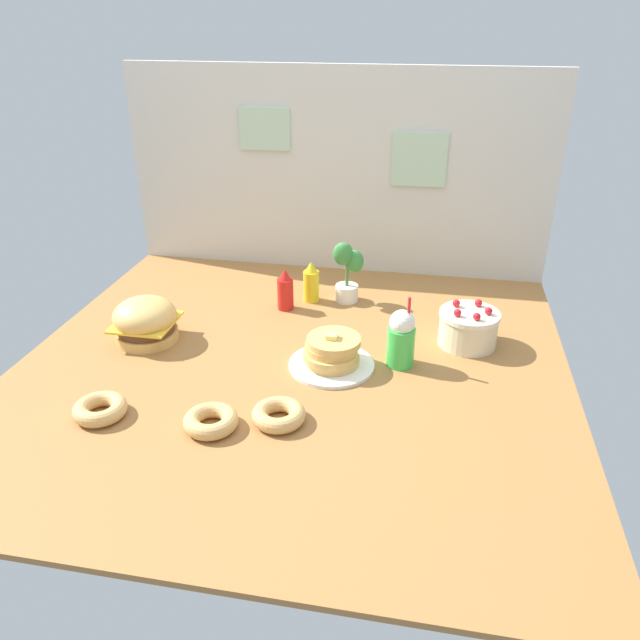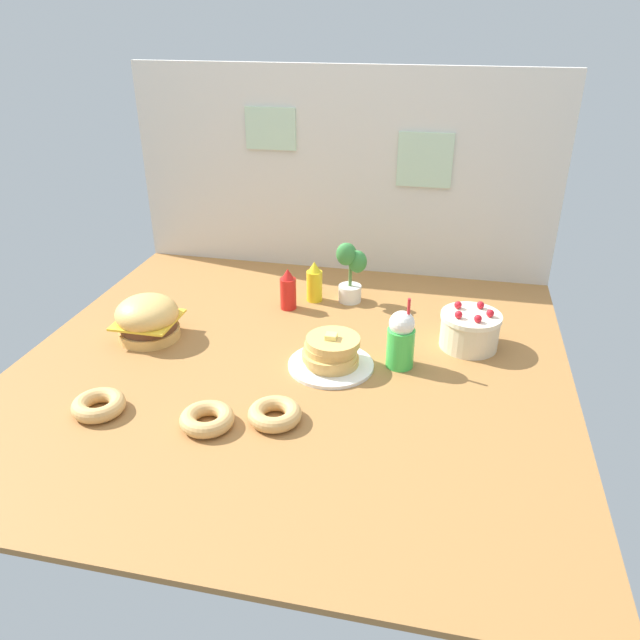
{
  "view_description": "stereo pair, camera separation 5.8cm",
  "coord_description": "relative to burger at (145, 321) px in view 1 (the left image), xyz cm",
  "views": [
    {
      "loc": [
        45.03,
        -183.14,
        114.19
      ],
      "look_at": [
        8.57,
        9.9,
        14.08
      ],
      "focal_mm": 34.54,
      "sensor_mm": 36.0,
      "label": 1
    },
    {
      "loc": [
        50.72,
        -181.98,
        114.19
      ],
      "look_at": [
        8.57,
        9.9,
        14.08
      ],
      "focal_mm": 34.54,
      "sensor_mm": 36.0,
      "label": 2
    }
  ],
  "objects": [
    {
      "name": "mustard_bottle",
      "position": [
        54.68,
        46.75,
        0.16
      ],
      "size": [
        6.82,
        6.82,
        17.94
      ],
      "color": "yellow",
      "rests_on": "ground_plane"
    },
    {
      "name": "ground_plane",
      "position": [
        58.51,
        -8.36,
        -9.15
      ],
      "size": [
        195.02,
        190.9,
        2.0
      ],
      "primitive_type": "cube",
      "color": "#9E6B38"
    },
    {
      "name": "back_wall",
      "position": [
        58.66,
        86.54,
        38.59
      ],
      "size": [
        195.02,
        4.2,
        92.93
      ],
      "color": "beige",
      "rests_on": "ground_plane"
    },
    {
      "name": "donut_vanilla",
      "position": [
        62.27,
        -41.56,
        -5.48
      ],
      "size": [
        16.68,
        16.68,
        5.02
      ],
      "color": "tan",
      "rests_on": "ground_plane"
    },
    {
      "name": "potted_plant",
      "position": [
        69.7,
        49.2,
        6.47
      ],
      "size": [
        13.0,
        10.51,
        27.36
      ],
      "color": "white",
      "rests_on": "ground_plane"
    },
    {
      "name": "ketchup_bottle",
      "position": [
        45.65,
        36.7,
        0.16
      ],
      "size": [
        6.82,
        6.82,
        17.94
      ],
      "color": "red",
      "rests_on": "ground_plane"
    },
    {
      "name": "layer_cake",
      "position": [
        120.35,
        19.25,
        -1.21
      ],
      "size": [
        22.39,
        22.39,
        16.33
      ],
      "color": "beige",
      "rests_on": "ground_plane"
    },
    {
      "name": "pancake_stack",
      "position": [
        72.83,
        -6.19,
        -3.21
      ],
      "size": [
        30.5,
        30.5,
        13.19
      ],
      "color": "white",
      "rests_on": "ground_plane"
    },
    {
      "name": "donut_chocolate",
      "position": [
        42.87,
        -48.43,
        -5.48
      ],
      "size": [
        16.68,
        16.68,
        5.02
      ],
      "color": "tan",
      "rests_on": "ground_plane"
    },
    {
      "name": "burger",
      "position": [
        0.0,
        0.0,
        0.0
      ],
      "size": [
        23.79,
        23.79,
        17.16
      ],
      "color": "#DBA859",
      "rests_on": "ground_plane"
    },
    {
      "name": "cream_soda_cup",
      "position": [
        96.46,
        -0.24,
        2.38
      ],
      "size": [
        9.87,
        9.87,
        26.93
      ],
      "color": "green",
      "rests_on": "ground_plane"
    },
    {
      "name": "donut_pink_glaze",
      "position": [
        6.82,
        -48.95,
        -5.48
      ],
      "size": [
        16.68,
        16.68,
        5.02
      ],
      "color": "tan",
      "rests_on": "ground_plane"
    }
  ]
}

